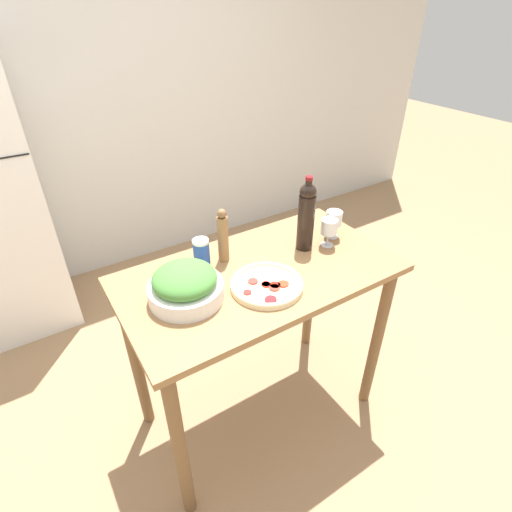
# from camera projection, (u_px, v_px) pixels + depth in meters

# --- Properties ---
(ground_plane) EXTENTS (14.00, 14.00, 0.00)m
(ground_plane) POSITION_uv_depth(u_px,v_px,m) (259.00, 408.00, 2.25)
(ground_plane) COLOR #9E7A56
(wall_back) EXTENTS (6.40, 0.06, 2.60)m
(wall_back) POSITION_uv_depth(u_px,v_px,m) (116.00, 101.00, 2.87)
(wall_back) COLOR silver
(wall_back) RESTS_ON ground_plane
(prep_counter) EXTENTS (1.21, 0.66, 0.95)m
(prep_counter) POSITION_uv_depth(u_px,v_px,m) (260.00, 300.00, 1.82)
(prep_counter) COLOR olive
(prep_counter) RESTS_ON ground_plane
(wine_bottle) EXTENTS (0.08, 0.08, 0.36)m
(wine_bottle) POSITION_uv_depth(u_px,v_px,m) (306.00, 215.00, 1.79)
(wine_bottle) COLOR black
(wine_bottle) RESTS_ON prep_counter
(wine_glass_near) EXTENTS (0.08, 0.08, 0.14)m
(wine_glass_near) POSITION_uv_depth(u_px,v_px,m) (329.00, 228.00, 1.85)
(wine_glass_near) COLOR silver
(wine_glass_near) RESTS_ON prep_counter
(wine_glass_far) EXTENTS (0.08, 0.08, 0.14)m
(wine_glass_far) POSITION_uv_depth(u_px,v_px,m) (334.00, 219.00, 1.92)
(wine_glass_far) COLOR silver
(wine_glass_far) RESTS_ON prep_counter
(pepper_mill) EXTENTS (0.05, 0.05, 0.25)m
(pepper_mill) POSITION_uv_depth(u_px,v_px,m) (223.00, 236.00, 1.73)
(pepper_mill) COLOR olive
(pepper_mill) RESTS_ON prep_counter
(salad_bowl) EXTENTS (0.29, 0.29, 0.15)m
(salad_bowl) POSITION_uv_depth(u_px,v_px,m) (186.00, 285.00, 1.53)
(salad_bowl) COLOR white
(salad_bowl) RESTS_ON prep_counter
(homemade_pizza) EXTENTS (0.30, 0.30, 0.03)m
(homemade_pizza) POSITION_uv_depth(u_px,v_px,m) (267.00, 284.00, 1.62)
(homemade_pizza) COLOR beige
(homemade_pizza) RESTS_ON prep_counter
(salt_canister) EXTENTS (0.07, 0.07, 0.14)m
(salt_canister) POSITION_uv_depth(u_px,v_px,m) (202.00, 254.00, 1.71)
(salt_canister) COLOR #284CA3
(salt_canister) RESTS_ON prep_counter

